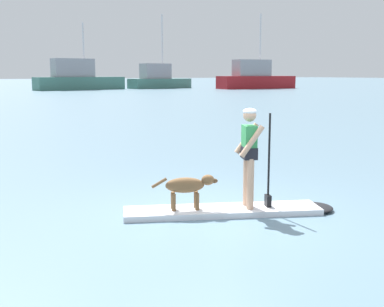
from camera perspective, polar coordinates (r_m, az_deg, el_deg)
ground_plane at (r=8.54m, az=3.50°, el=-6.89°), size 400.00×400.00×0.00m
paddleboard at (r=8.58m, az=5.02°, el=-6.50°), size 3.58×2.07×0.10m
person_paddler at (r=8.41m, az=6.66°, el=0.38°), size 0.68×0.60×1.69m
dog at (r=8.33m, az=-0.48°, el=-3.77°), size 1.05×0.52×0.58m
moored_boat_center at (r=72.81m, az=-12.95°, el=8.41°), size 13.21×4.22×9.33m
moored_boat_outer at (r=77.97m, az=-3.88°, el=8.51°), size 9.92×3.94×11.22m
moored_boat_starboard at (r=77.02m, az=7.23°, el=8.60°), size 12.51×4.45×11.16m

